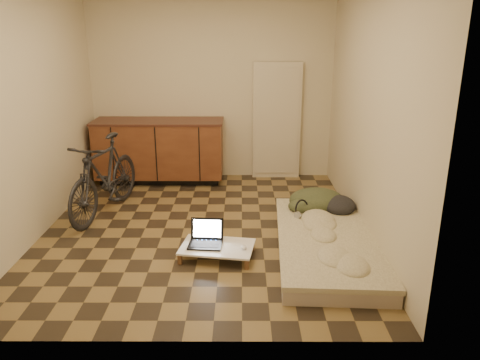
{
  "coord_description": "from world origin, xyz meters",
  "views": [
    {
      "loc": [
        0.43,
        -4.85,
        2.17
      ],
      "look_at": [
        0.42,
        0.08,
        0.55
      ],
      "focal_mm": 35.0,
      "sensor_mm": 36.0,
      "label": 1
    }
  ],
  "objects_px": {
    "bicycle": "(104,173)",
    "lap_desk": "(217,247)",
    "futon": "(327,243)",
    "laptop": "(206,239)"
  },
  "relations": [
    {
      "from": "bicycle",
      "to": "laptop",
      "type": "bearing_deg",
      "value": -26.27
    },
    {
      "from": "bicycle",
      "to": "lap_desk",
      "type": "distance_m",
      "value": 1.83
    },
    {
      "from": "futon",
      "to": "laptop",
      "type": "height_order",
      "value": "laptop"
    },
    {
      "from": "bicycle",
      "to": "lap_desk",
      "type": "height_order",
      "value": "bicycle"
    },
    {
      "from": "lap_desk",
      "to": "futon",
      "type": "bearing_deg",
      "value": 15.77
    },
    {
      "from": "bicycle",
      "to": "laptop",
      "type": "relative_size",
      "value": 4.62
    },
    {
      "from": "lap_desk",
      "to": "laptop",
      "type": "distance_m",
      "value": 0.14
    },
    {
      "from": "futon",
      "to": "bicycle",
      "type": "bearing_deg",
      "value": 161.4
    },
    {
      "from": "bicycle",
      "to": "lap_desk",
      "type": "relative_size",
      "value": 2.09
    },
    {
      "from": "futon",
      "to": "lap_desk",
      "type": "bearing_deg",
      "value": -170.28
    }
  ]
}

